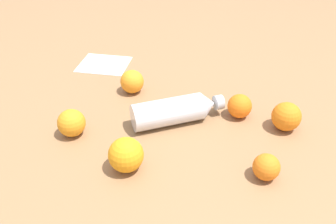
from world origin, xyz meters
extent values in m
plane|color=olive|center=(0.00, 0.00, 0.00)|extent=(2.40, 2.40, 0.00)
cylinder|color=silver|center=(-0.01, 0.04, 0.04)|extent=(0.21, 0.11, 0.08)
cone|color=silver|center=(-0.12, 0.02, 0.04)|extent=(0.05, 0.08, 0.08)
cylinder|color=#B2B7BF|center=(-0.16, 0.01, 0.04)|extent=(0.03, 0.04, 0.04)
sphere|color=orange|center=(0.11, 0.20, 0.04)|extent=(0.08, 0.08, 0.08)
sphere|color=orange|center=(-0.32, 0.11, 0.04)|extent=(0.08, 0.08, 0.08)
sphere|color=orange|center=(-0.20, 0.28, 0.03)|extent=(0.06, 0.06, 0.06)
sphere|color=orange|center=(0.08, -0.14, 0.04)|extent=(0.07, 0.07, 0.07)
sphere|color=orange|center=(-0.21, 0.03, 0.03)|extent=(0.07, 0.07, 0.07)
sphere|color=orange|center=(0.25, 0.05, 0.04)|extent=(0.07, 0.07, 0.07)
cube|color=white|center=(0.17, -0.34, 0.00)|extent=(0.21, 0.19, 0.01)
camera|label=1|loc=(0.10, 0.83, 0.59)|focal=38.16mm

